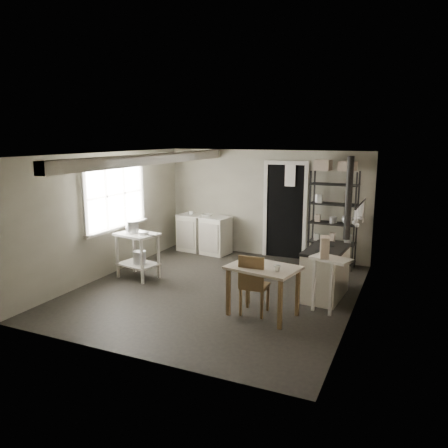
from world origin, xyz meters
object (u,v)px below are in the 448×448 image
at_px(work_table, 263,291).
at_px(chair, 255,282).
at_px(shelf_rack, 333,221).
at_px(stove, 325,271).
at_px(stockpot, 132,228).
at_px(base_cabinets, 204,232).
at_px(flour_sack, 320,255).
at_px(prep_table, 138,257).

height_order(work_table, chair, chair).
distance_m(shelf_rack, stove, 1.81).
height_order(stockpot, stove, stockpot).
bearing_deg(stockpot, shelf_rack, 33.65).
bearing_deg(stockpot, base_cabinets, 80.01).
distance_m(shelf_rack, flour_sack, 0.74).
bearing_deg(shelf_rack, prep_table, -143.56).
bearing_deg(flour_sack, work_table, -95.01).
bearing_deg(work_table, stockpot, 165.73).
bearing_deg(base_cabinets, work_table, -42.68).
bearing_deg(base_cabinets, prep_table, -89.87).
bearing_deg(prep_table, stockpot, 178.76).
distance_m(stockpot, flour_sack, 3.76).
bearing_deg(stove, prep_table, -168.81).
distance_m(stockpot, work_table, 2.93).
bearing_deg(flour_sack, prep_table, -144.23).
height_order(prep_table, stove, stove).
height_order(stove, chair, chair).
bearing_deg(shelf_rack, chair, -100.00).
relative_size(base_cabinets, chair, 1.38).
xyz_separation_m(prep_table, chair, (2.54, -0.68, 0.08)).
xyz_separation_m(base_cabinets, chair, (2.26, -2.84, 0.02)).
bearing_deg(chair, base_cabinets, 125.67).
distance_m(stockpot, shelf_rack, 3.89).
distance_m(prep_table, flour_sack, 3.61).
height_order(shelf_rack, flour_sack, shelf_rack).
relative_size(prep_table, flour_sack, 1.75).
bearing_deg(base_cabinets, flour_sack, 6.15).
xyz_separation_m(prep_table, shelf_rack, (3.14, 2.16, 0.55)).
bearing_deg(stove, base_cabinets, 154.46).
xyz_separation_m(base_cabinets, work_table, (2.40, -2.87, -0.08)).
bearing_deg(work_table, base_cabinets, 129.95).
xyz_separation_m(prep_table, stockpot, (-0.11, 0.00, 0.54)).
distance_m(prep_table, chair, 2.63).
xyz_separation_m(base_cabinets, shelf_rack, (2.86, -0.00, 0.49)).
distance_m(prep_table, stockpot, 0.55).
distance_m(prep_table, stove, 3.38).
xyz_separation_m(stove, flour_sack, (-0.43, 1.67, -0.20)).
relative_size(prep_table, stockpot, 3.33).
relative_size(base_cabinets, stove, 1.22).
distance_m(stove, flour_sack, 1.74).
xyz_separation_m(shelf_rack, work_table, (-0.46, -2.87, -0.57)).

